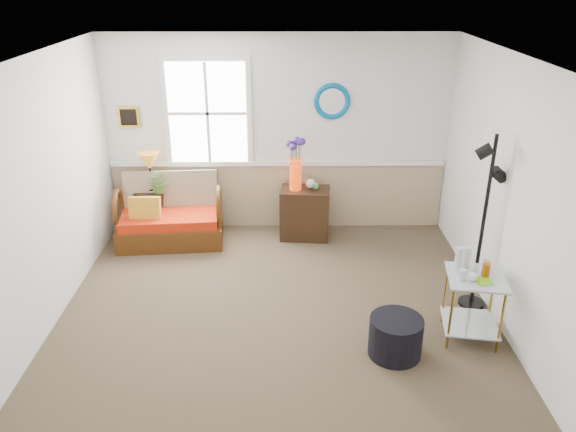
{
  "coord_description": "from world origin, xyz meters",
  "views": [
    {
      "loc": [
        0.08,
        -4.66,
        3.32
      ],
      "look_at": [
        0.12,
        0.61,
        0.98
      ],
      "focal_mm": 35.0,
      "sensor_mm": 36.0,
      "label": 1
    }
  ],
  "objects_px": {
    "loveseat": "(170,211)",
    "lamp_stand": "(154,212)",
    "floor_lamp": "(483,225)",
    "ottoman": "(395,337)",
    "side_table": "(472,307)",
    "cabinet": "(305,213)"
  },
  "relations": [
    {
      "from": "loveseat",
      "to": "lamp_stand",
      "type": "height_order",
      "value": "loveseat"
    },
    {
      "from": "floor_lamp",
      "to": "ottoman",
      "type": "relative_size",
      "value": 3.8
    },
    {
      "from": "lamp_stand",
      "to": "side_table",
      "type": "bearing_deg",
      "value": -33.86
    },
    {
      "from": "cabinet",
      "to": "floor_lamp",
      "type": "distance_m",
      "value": 2.48
    },
    {
      "from": "loveseat",
      "to": "cabinet",
      "type": "height_order",
      "value": "loveseat"
    },
    {
      "from": "cabinet",
      "to": "side_table",
      "type": "relative_size",
      "value": 1.01
    },
    {
      "from": "side_table",
      "to": "ottoman",
      "type": "relative_size",
      "value": 1.36
    },
    {
      "from": "lamp_stand",
      "to": "floor_lamp",
      "type": "height_order",
      "value": "floor_lamp"
    },
    {
      "from": "cabinet",
      "to": "side_table",
      "type": "distance_m",
      "value": 2.72
    },
    {
      "from": "side_table",
      "to": "floor_lamp",
      "type": "distance_m",
      "value": 0.86
    },
    {
      "from": "loveseat",
      "to": "ottoman",
      "type": "relative_size",
      "value": 2.69
    },
    {
      "from": "side_table",
      "to": "lamp_stand",
      "type": "bearing_deg",
      "value": 146.14
    },
    {
      "from": "side_table",
      "to": "floor_lamp",
      "type": "relative_size",
      "value": 0.36
    },
    {
      "from": "cabinet",
      "to": "ottoman",
      "type": "xyz_separation_m",
      "value": [
        0.75,
        -2.51,
        -0.15
      ]
    },
    {
      "from": "lamp_stand",
      "to": "cabinet",
      "type": "xyz_separation_m",
      "value": [
        2.03,
        -0.14,
        0.04
      ]
    },
    {
      "from": "side_table",
      "to": "ottoman",
      "type": "distance_m",
      "value": 0.83
    },
    {
      "from": "lamp_stand",
      "to": "floor_lamp",
      "type": "bearing_deg",
      "value": -25.66
    },
    {
      "from": "loveseat",
      "to": "ottoman",
      "type": "bearing_deg",
      "value": -48.38
    },
    {
      "from": "floor_lamp",
      "to": "ottoman",
      "type": "bearing_deg",
      "value": -130.92
    },
    {
      "from": "lamp_stand",
      "to": "ottoman",
      "type": "height_order",
      "value": "lamp_stand"
    },
    {
      "from": "loveseat",
      "to": "lamp_stand",
      "type": "distance_m",
      "value": 0.4
    },
    {
      "from": "floor_lamp",
      "to": "ottoman",
      "type": "xyz_separation_m",
      "value": [
        -0.98,
        -0.84,
        -0.75
      ]
    }
  ]
}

